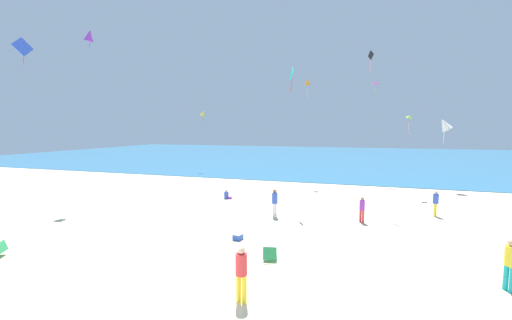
# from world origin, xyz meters

# --- Properties ---
(ground_plane) EXTENTS (120.00, 120.00, 0.00)m
(ground_plane) POSITION_xyz_m (0.00, 10.00, 0.00)
(ground_plane) COLOR beige
(ocean_water) EXTENTS (120.00, 60.00, 0.05)m
(ocean_water) POSITION_xyz_m (0.00, 51.83, 0.03)
(ocean_water) COLOR teal
(ocean_water) RESTS_ON ground_plane
(beach_chair_far_right) EXTENTS (0.62, 0.70, 0.60)m
(beach_chair_far_right) POSITION_xyz_m (1.73, 4.28, 0.25)
(beach_chair_far_right) COLOR #2D9956
(beach_chair_far_right) RESTS_ON ground_plane
(cooler_box) EXTENTS (0.43, 0.46, 0.29)m
(cooler_box) POSITION_xyz_m (-0.24, 6.07, 0.15)
(cooler_box) COLOR #2D56B7
(cooler_box) RESTS_ON ground_plane
(person_0) EXTENTS (0.40, 0.40, 1.52)m
(person_0) POSITION_xyz_m (9.37, 12.96, 0.88)
(person_0) COLOR yellow
(person_0) RESTS_ON ground_plane
(person_1) EXTENTS (0.56, 0.34, 0.70)m
(person_1) POSITION_xyz_m (-3.91, 13.56, 0.26)
(person_1) COLOR blue
(person_1) RESTS_ON ground_plane
(person_2) EXTENTS (0.40, 0.40, 1.70)m
(person_2) POSITION_xyz_m (1.63, 1.36, 0.98)
(person_2) COLOR yellow
(person_2) RESTS_ON ground_plane
(person_3) EXTENTS (0.42, 0.42, 1.62)m
(person_3) POSITION_xyz_m (0.51, 10.07, 0.94)
(person_3) COLOR white
(person_3) RESTS_ON ground_plane
(person_4) EXTENTS (0.46, 0.46, 1.67)m
(person_4) POSITION_xyz_m (9.35, 4.38, 0.96)
(person_4) COLOR #19ADB2
(person_4) RESTS_ON ground_plane
(person_5) EXTENTS (0.39, 0.39, 1.41)m
(person_5) POSITION_xyz_m (5.26, 10.45, 0.81)
(person_5) COLOR red
(person_5) RESTS_ON ground_plane
(kite_magenta) EXTENTS (0.74, 0.76, 1.09)m
(kite_magenta) POSITION_xyz_m (6.66, 24.59, 9.40)
(kite_magenta) COLOR #DB3DA8
(kite_yellow) EXTENTS (0.83, 0.66, 1.49)m
(kite_yellow) POSITION_xyz_m (-12.36, 26.65, 6.96)
(kite_yellow) COLOR yellow
(kite_lime) EXTENTS (0.63, 0.67, 1.58)m
(kite_lime) POSITION_xyz_m (8.77, 18.72, 5.93)
(kite_lime) COLOR #99DB33
(kite_blue) EXTENTS (0.28, 1.14, 1.63)m
(kite_blue) POSITION_xyz_m (-13.83, 6.85, 9.78)
(kite_blue) COLOR blue
(kite_teal) EXTENTS (0.32, 0.77, 1.54)m
(kite_teal) POSITION_xyz_m (0.94, 12.53, 8.43)
(kite_teal) COLOR #1EADAD
(kite_white) EXTENTS (1.32, 1.01, 2.22)m
(kite_white) POSITION_xyz_m (11.94, 22.01, 5.45)
(kite_white) COLOR white
(kite_black) EXTENTS (0.33, 0.54, 1.24)m
(kite_black) POSITION_xyz_m (5.62, 14.12, 9.57)
(kite_black) COLOR black
(kite_orange) EXTENTS (0.68, 0.73, 1.77)m
(kite_orange) POSITION_xyz_m (0.74, 21.39, 9.29)
(kite_orange) COLOR orange
(kite_purple) EXTENTS (0.79, 0.62, 1.25)m
(kite_purple) POSITION_xyz_m (-12.19, 10.10, 11.23)
(kite_purple) COLOR purple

